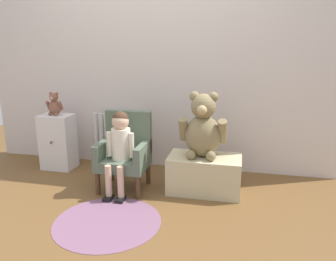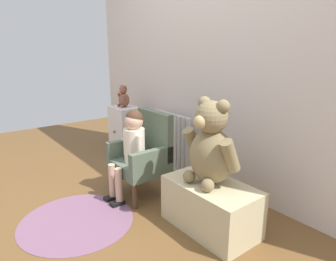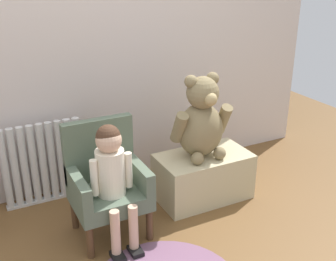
% 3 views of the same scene
% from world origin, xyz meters
% --- Properties ---
extents(back_wall, '(3.80, 0.05, 2.40)m').
position_xyz_m(back_wall, '(0.00, 1.22, 1.20)').
color(back_wall, beige).
rests_on(back_wall, ground_plane).
extents(radiator, '(0.56, 0.05, 0.58)m').
position_xyz_m(radiator, '(-0.39, 1.09, 0.29)').
color(radiator, silver).
rests_on(radiator, ground_plane).
extents(child_armchair, '(0.44, 0.39, 0.71)m').
position_xyz_m(child_armchair, '(-0.11, 0.57, 0.35)').
color(child_armchair, '#546450').
rests_on(child_armchair, ground_plane).
extents(child_figure, '(0.25, 0.35, 0.74)m').
position_xyz_m(child_figure, '(-0.11, 0.45, 0.49)').
color(child_figure, '#F1E5CB').
rests_on(child_figure, ground_plane).
extents(low_bench, '(0.65, 0.37, 0.33)m').
position_xyz_m(low_bench, '(0.62, 0.63, 0.17)').
color(low_bench, '#C6B88D').
rests_on(low_bench, ground_plane).
extents(large_teddy_bear, '(0.42, 0.30, 0.58)m').
position_xyz_m(large_teddy_bear, '(0.60, 0.64, 0.59)').
color(large_teddy_bear, olive).
rests_on(large_teddy_bear, low_bench).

